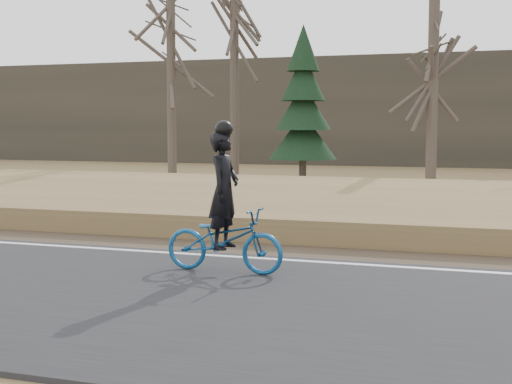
% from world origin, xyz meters
% --- Properties ---
extents(ground, '(120.00, 120.00, 0.00)m').
position_xyz_m(ground, '(0.00, 0.00, 0.00)').
color(ground, olive).
rests_on(ground, ground).
extents(road, '(120.00, 6.00, 0.06)m').
position_xyz_m(road, '(0.00, -2.50, 0.03)').
color(road, black).
rests_on(road, ground).
extents(edge_line, '(120.00, 0.12, 0.01)m').
position_xyz_m(edge_line, '(0.00, 0.20, 0.07)').
color(edge_line, silver).
rests_on(edge_line, road).
extents(shoulder, '(120.00, 1.60, 0.04)m').
position_xyz_m(shoulder, '(0.00, 1.20, 0.02)').
color(shoulder, '#473A2B').
rests_on(shoulder, ground).
extents(embankment, '(120.00, 5.00, 0.44)m').
position_xyz_m(embankment, '(0.00, 4.20, 0.22)').
color(embankment, olive).
rests_on(embankment, ground).
extents(ballast, '(120.00, 3.00, 0.45)m').
position_xyz_m(ballast, '(0.00, 8.00, 0.23)').
color(ballast, slate).
rests_on(ballast, ground).
extents(railroad, '(120.00, 2.40, 0.29)m').
position_xyz_m(railroad, '(0.00, 8.00, 0.53)').
color(railroad, black).
rests_on(railroad, ballast).
extents(treeline_backdrop, '(120.00, 4.00, 6.00)m').
position_xyz_m(treeline_backdrop, '(0.00, 30.00, 3.00)').
color(treeline_backdrop, '#383328').
rests_on(treeline_backdrop, ground).
extents(cyclist, '(1.82, 0.69, 2.19)m').
position_xyz_m(cyclist, '(-2.98, -0.95, 0.76)').
color(cyclist, navy).
rests_on(cyclist, road).
extents(bare_tree_far_left, '(0.36, 0.36, 8.27)m').
position_xyz_m(bare_tree_far_left, '(-11.62, 15.72, 4.13)').
color(bare_tree_far_left, brown).
rests_on(bare_tree_far_left, ground).
extents(bare_tree_left, '(0.36, 0.36, 9.06)m').
position_xyz_m(bare_tree_left, '(-9.44, 17.08, 4.53)').
color(bare_tree_left, brown).
rests_on(bare_tree_left, ground).
extents(bare_tree_near_left, '(0.36, 0.36, 6.20)m').
position_xyz_m(bare_tree_near_left, '(-1.24, 13.28, 3.10)').
color(bare_tree_near_left, brown).
rests_on(bare_tree_near_left, ground).
extents(conifer, '(2.60, 2.60, 6.02)m').
position_xyz_m(conifer, '(-6.26, 16.01, 2.85)').
color(conifer, brown).
rests_on(conifer, ground).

